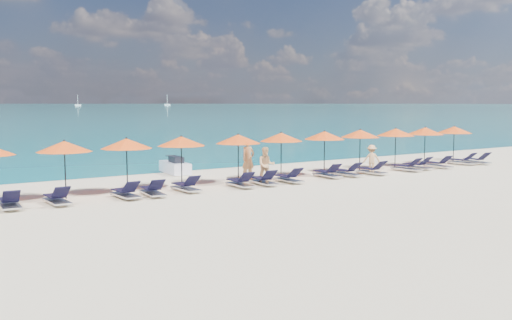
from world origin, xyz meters
TOP-DOWN VIEW (x-y plane):
  - ground at (0.00, 0.00)m, footprint 1400.00×1400.00m
  - sailboat_near at (138.44, 496.72)m, footprint 5.31×1.77m
  - sailboat_far at (227.51, 500.66)m, footprint 5.75×1.92m
  - jetski at (-0.80, 9.35)m, footprint 1.21×2.57m
  - beachgoer_a at (1.03, 5.20)m, footprint 0.77×0.56m
  - beachgoer_b at (1.16, 3.90)m, footprint 0.93×0.78m
  - beachgoer_c at (7.98, 3.99)m, footprint 1.03×0.85m
  - umbrella_3 at (-7.69, 4.62)m, footprint 2.10×2.10m
  - umbrella_4 at (-5.16, 4.76)m, footprint 2.10×2.10m
  - umbrella_5 at (-2.69, 4.77)m, footprint 2.10×2.10m
  - umbrella_6 at (0.10, 4.61)m, footprint 2.10×2.10m
  - umbrella_7 at (2.58, 4.68)m, footprint 2.10×2.10m
  - umbrella_8 at (5.26, 4.62)m, footprint 2.10×2.10m
  - umbrella_9 at (7.91, 4.80)m, footprint 2.10×2.10m
  - umbrella_10 at (10.52, 4.69)m, footprint 2.10×2.10m
  - umbrella_11 at (12.94, 4.65)m, footprint 2.10×2.10m
  - umbrella_12 at (15.51, 4.60)m, footprint 2.10×2.10m
  - lounger_4 at (-9.90, 3.55)m, footprint 0.74×1.74m
  - lounger_5 at (-8.32, 3.49)m, footprint 0.67×1.72m
  - lounger_6 at (-5.78, 3.38)m, footprint 0.69×1.72m
  - lounger_7 at (-4.70, 3.30)m, footprint 0.78×1.75m
  - lounger_8 at (-3.09, 3.57)m, footprint 0.65×1.71m
  - lounger_9 at (-0.61, 3.30)m, footprint 0.71×1.73m
  - lounger_10 at (0.62, 3.31)m, footprint 0.79×1.75m
  - lounger_11 at (2.00, 3.31)m, footprint 0.64×1.71m
  - lounger_12 at (4.64, 3.64)m, footprint 0.76×1.75m
  - lounger_13 at (5.77, 3.49)m, footprint 0.73×1.74m
  - lounger_14 at (7.33, 3.32)m, footprint 0.73×1.74m
  - lounger_15 at (9.89, 3.28)m, footprint 0.75×1.74m
  - lounger_16 at (10.96, 3.45)m, footprint 0.76×1.75m
  - lounger_17 at (12.51, 3.31)m, footprint 0.73×1.74m
  - lounger_18 at (15.07, 3.63)m, footprint 0.74×1.74m
  - lounger_19 at (16.09, 3.35)m, footprint 0.76×1.75m

SIDE VIEW (x-z plane):
  - ground at x=0.00m, z-range 0.00..0.00m
  - lounger_4 at x=-9.90m, z-range -0.09..0.56m
  - lounger_5 at x=-8.32m, z-range -0.09..0.56m
  - lounger_6 at x=-5.78m, z-range -0.09..0.56m
  - lounger_7 at x=-4.70m, z-range -0.09..0.56m
  - lounger_8 at x=-3.09m, z-range -0.09..0.56m
  - lounger_9 at x=-0.61m, z-range -0.09..0.56m
  - lounger_10 at x=0.62m, z-range -0.09..0.56m
  - lounger_11 at x=2.00m, z-range -0.09..0.56m
  - lounger_12 at x=4.64m, z-range -0.09..0.56m
  - lounger_13 at x=5.77m, z-range -0.09..0.56m
  - lounger_14 at x=7.33m, z-range -0.09..0.56m
  - lounger_15 at x=9.89m, z-range -0.09..0.56m
  - lounger_16 at x=10.96m, z-range -0.09..0.56m
  - lounger_17 at x=12.51m, z-range -0.09..0.56m
  - lounger_18 at x=15.07m, z-range -0.09..0.56m
  - lounger_19 at x=16.09m, z-range -0.09..0.56m
  - jetski at x=-0.80m, z-range -0.08..0.81m
  - beachgoer_c at x=7.98m, z-range 0.00..1.46m
  - beachgoer_b at x=1.16m, z-range 0.00..1.66m
  - beachgoer_a at x=1.03m, z-range 0.00..1.98m
  - sailboat_near at x=138.44m, z-range -3.87..5.86m
  - sailboat_far at x=227.51m, z-range -4.19..6.35m
  - umbrella_3 at x=-7.69m, z-range 0.88..3.16m
  - umbrella_4 at x=-5.16m, z-range 0.88..3.16m
  - umbrella_5 at x=-2.69m, z-range 0.88..3.16m
  - umbrella_6 at x=0.10m, z-range 0.88..3.16m
  - umbrella_7 at x=2.58m, z-range 0.88..3.16m
  - umbrella_8 at x=5.26m, z-range 0.88..3.16m
  - umbrella_9 at x=7.91m, z-range 0.88..3.16m
  - umbrella_10 at x=10.52m, z-range 0.88..3.16m
  - umbrella_11 at x=12.94m, z-range 0.88..3.16m
  - umbrella_12 at x=15.51m, z-range 0.88..3.16m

